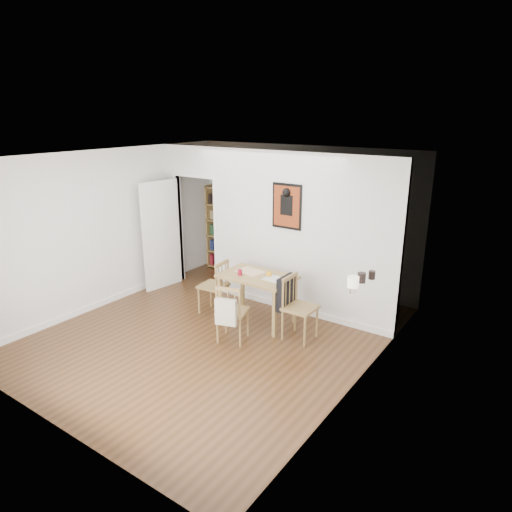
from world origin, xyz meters
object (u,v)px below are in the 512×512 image
Objects in this scene: mantel_lamp at (353,283)px; ceramic_jar_a at (362,278)px; dining_table at (257,281)px; notebook at (275,279)px; chair_left at (213,286)px; chair_right at (299,307)px; fireplace at (361,326)px; orange_fruit at (269,274)px; ceramic_jar_b at (372,275)px; bookshelf at (224,229)px; chair_front at (232,312)px; red_glass at (240,272)px.

mantel_lamp is 1.67× the size of ceramic_jar_a.
dining_table is 0.34m from notebook.
chair_left is 0.95× the size of chair_right.
fireplace is 1.77m from orange_fruit.
mantel_lamp is at bearing -22.15° from dining_table.
ceramic_jar_b is at bearing -6.20° from notebook.
chair_left is (-0.79, -0.12, -0.23)m from dining_table.
bookshelf is (-2.83, 1.84, 0.37)m from chair_right.
chair_front is 1.84m from fireplace.
fireplace is at bearing -28.90° from bookshelf.
dining_table is at bearing 94.94° from chair_front.
chair_right is (1.60, -0.01, 0.04)m from chair_left.
fireplace is at bearing -15.66° from notebook.
notebook is at bearing 14.03° from red_glass.
chair_right is 0.76× the size of fireplace.
fireplace reaches higher than chair_front.
chair_right is at bearing -32.97° from bookshelf.
ceramic_jar_a is at bearing 97.52° from mantel_lamp.
bookshelf is 2.76m from orange_fruit.
dining_table is 1.93m from fireplace.
ceramic_jar_b reaches higher than chair_right.
fireplace is at bearing -6.94° from chair_left.
dining_table is 0.83m from chair_left.
fireplace is at bearing -87.18° from ceramic_jar_b.
bookshelf reaches higher than chair_front.
chair_left is at bearing 179.65° from chair_right.
red_glass is 0.45m from orange_fruit.
red_glass is at bearing 163.63° from mantel_lamp.
ceramic_jar_b is at bearing 16.91° from chair_front.
fireplace is 14.52× the size of orange_fruit.
ceramic_jar_b is (1.05, -0.05, 0.72)m from chair_right.
fireplace is 1.62m from notebook.
chair_left is at bearing 144.67° from chair_front.
chair_right is 0.72m from orange_fruit.
chair_right is 3.39m from bookshelf.
fireplace reaches higher than red_glass.
fireplace is 6.05× the size of mantel_lamp.
dining_table is 0.76m from chair_front.
red_glass is at bearing -155.85° from orange_fruit.
mantel_lamp reaches higher than ceramic_jar_b.
dining_table is 0.23m from orange_fruit.
fireplace is at bearing 8.75° from chair_front.
ceramic_jar_a is (2.03, -0.22, 0.41)m from red_glass.
ceramic_jar_a is (2.59, -0.25, 0.77)m from chair_left.
chair_left is 10.03× the size of red_glass.
ceramic_jar_b is at bearing -1.21° from chair_left.
mantel_lamp is at bearing -32.46° from bookshelf.
bookshelf reaches higher than ceramic_jar_b.
bookshelf reaches higher than orange_fruit.
chair_right is 0.58m from notebook.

